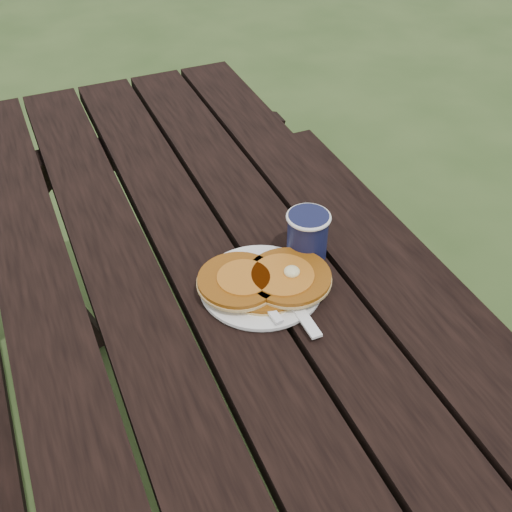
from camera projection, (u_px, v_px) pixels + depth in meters
name	position (u px, v px, depth m)	size (l,w,h in m)	color
ground	(225.00, 489.00, 1.68)	(60.00, 60.00, 0.00)	#2F441D
picnic_table	(220.00, 403.00, 1.44)	(1.36, 1.80, 0.75)	black
plate	(261.00, 286.00, 1.17)	(0.22, 0.22, 0.01)	white
pancake_stack	(265.00, 280.00, 1.15)	(0.24, 0.18, 0.04)	#965110
knife	(294.00, 302.00, 1.13)	(0.02, 0.18, 0.01)	white
fork	(264.00, 302.00, 1.12)	(0.03, 0.16, 0.01)	white
coffee_cup	(308.00, 233.00, 1.21)	(0.09, 0.09, 0.09)	#13173A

